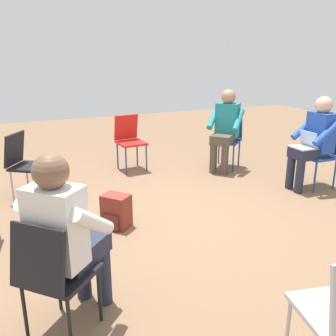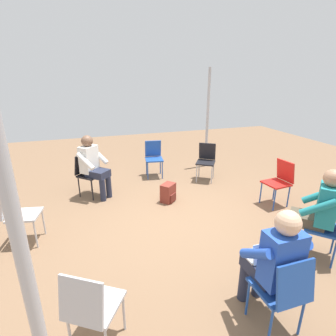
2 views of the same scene
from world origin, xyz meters
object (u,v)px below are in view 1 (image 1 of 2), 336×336
chair_west (322,152)px  backpack_near_laptop_user (116,213)px  chair_south (129,138)px  person_with_laptop (314,138)px  person_in_white (66,232)px  person_in_teal (225,126)px  chair_northeast (52,272)px  chair_southwest (228,136)px  chair_southeast (24,162)px

chair_west → backpack_near_laptop_user: 2.94m
chair_south → person_with_laptop: bearing=132.1°
person_with_laptop → person_in_white: (3.42, 1.42, 0.00)m
person_in_white → person_in_teal: (-2.79, -2.62, 0.00)m
chair_northeast → person_in_white: bearing=90.0°
chair_southwest → person_in_teal: (0.12, 0.11, 0.20)m
chair_northeast → chair_west: same height
chair_south → person_in_teal: person_in_teal is taller
chair_northeast → person_with_laptop: size_ratio=0.69×
chair_southwest → chair_south: same height
person_with_laptop → chair_south: bearing=48.3°
chair_south → chair_southeast: (1.57, 0.71, 0.00)m
backpack_near_laptop_user → person_in_white: bearing=62.6°
chair_southwest → person_with_laptop: bearing=159.4°
chair_south → person_with_laptop: (-1.99, 1.79, 0.20)m
chair_northeast → backpack_near_laptop_user: (-0.79, -1.43, -0.34)m
person_in_white → backpack_near_laptop_user: (-0.68, -1.31, -0.54)m
person_in_teal → backpack_near_laptop_user: size_ratio=3.44×
chair_south → person_in_white: 3.52m
chair_south → person_in_teal: 1.50m
chair_south → person_with_laptop: size_ratio=0.69×
chair_northeast → backpack_near_laptop_user: bearing=105.8°
chair_south → chair_west: same height
person_in_teal → chair_southwest: bearing=-90.0°
chair_south → backpack_near_laptop_user: bearing=62.3°
chair_south → chair_northeast: size_ratio=1.00×
person_in_white → backpack_near_laptop_user: 1.57m
chair_southwest → chair_south: 1.56m
chair_northeast → chair_southeast: bearing=135.4°
chair_southwest → person_in_white: person_in_white is taller
chair_west → person_in_white: person_in_white is taller
chair_west → backpack_near_laptop_user: chair_west is taller
chair_northeast → person_with_laptop: person_with_laptop is taller
chair_southwest → chair_west: 1.47m
backpack_near_laptop_user → chair_northeast: bearing=60.9°
chair_south → person_in_white: size_ratio=0.69×
chair_northeast → chair_west: size_ratio=1.00×
person_with_laptop → person_in_teal: size_ratio=1.00×
person_with_laptop → backpack_near_laptop_user: person_with_laptop is taller
chair_northeast → chair_southeast: same height
chair_west → person_in_teal: bearing=34.0°
chair_west → chair_south: bearing=50.6°
chair_southeast → chair_west: size_ratio=1.00×
chair_south → chair_southeast: 1.73m
chair_southwest → chair_southeast: 3.07m
chair_west → person_in_teal: size_ratio=0.69×
chair_northeast → chair_west: bearing=67.5°
chair_west → person_in_white: 3.87m
chair_southwest → chair_west: same height
chair_west → backpack_near_laptop_user: (2.92, 0.11, -0.34)m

